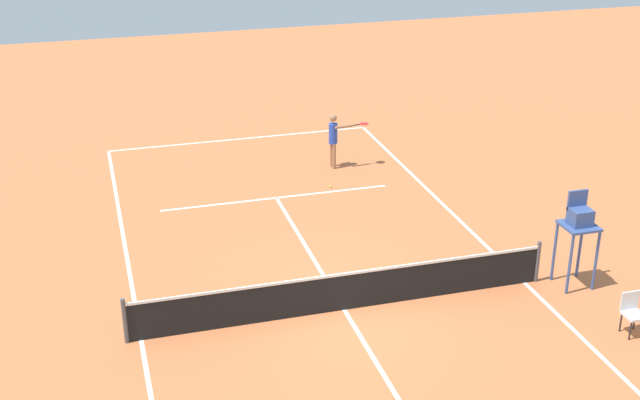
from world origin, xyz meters
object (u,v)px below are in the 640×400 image
tennis_ball (331,186)px  courtside_chair_near (632,311)px  player_serving (335,136)px  umpire_chair (579,224)px

tennis_ball → courtside_chair_near: bearing=112.0°
player_serving → courtside_chair_near: size_ratio=1.91×
tennis_ball → courtside_chair_near: size_ratio=0.07×
player_serving → courtside_chair_near: (-3.33, 11.36, -0.56)m
tennis_ball → umpire_chair: umpire_chair is taller
tennis_ball → player_serving: bearing=-110.6°
player_serving → courtside_chair_near: bearing=10.4°
umpire_chair → courtside_chair_near: umpire_chair is taller
player_serving → umpire_chair: size_ratio=0.75×
player_serving → tennis_ball: bearing=-26.6°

